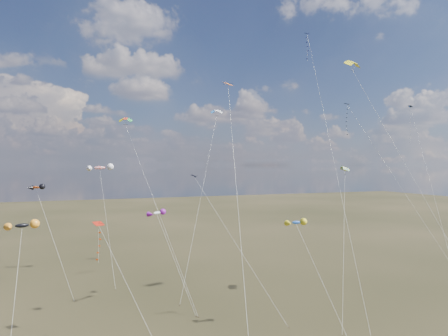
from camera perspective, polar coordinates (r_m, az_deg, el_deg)
name	(u,v)px	position (r m, az deg, el deg)	size (l,w,h in m)	color
diamond_black_high	(353,127)	(78.04, 17.90, 5.53)	(7.97, 20.20, 31.07)	black
diamond_navy_tall	(311,64)	(68.39, 12.34, 14.30)	(11.10, 28.86, 41.93)	#0B0E49
diamond_black_mid	(217,213)	(54.88, -0.97, -6.48)	(8.23, 14.21, 18.06)	black
diamond_red_low	(101,246)	(47.78, -17.18, -10.60)	(6.33, 10.17, 12.99)	#AA1A0B
diamond_navy_right	(412,132)	(76.08, 25.32, 4.63)	(8.73, 17.36, 29.82)	navy
diamond_orange_center	(233,151)	(41.38, 1.36, 2.47)	(7.36, 22.55, 29.38)	orange
parafoil_yellow	(353,63)	(62.44, 17.97, 14.12)	(3.16, 24.31, 35.11)	gold
parafoil_blue_white	(216,112)	(76.89, -1.08, 8.05)	(13.48, 19.12, 30.43)	blue
parafoil_striped	(345,168)	(62.15, 16.89, 0.06)	(10.79, 13.21, 19.73)	#E2BC0C
parafoil_tricolor	(126,120)	(65.08, -13.84, 6.67)	(8.19, 16.86, 27.28)	#D8DB04
novelty_black_orange	(22,226)	(52.15, -26.90, -7.36)	(3.23, 9.66, 13.02)	black
novelty_orange_black	(36,188)	(67.58, -25.26, -2.56)	(6.83, 8.49, 16.55)	#BF4A18
novelty_white_purple	(157,213)	(56.33, -9.53, -6.38)	(5.14, 7.25, 13.25)	silver
novelty_redwhite_stripe	(100,168)	(75.51, -17.32, 0.01)	(4.18, 12.49, 19.68)	red
novelty_blue_yellow	(296,223)	(48.13, 10.32, -7.73)	(2.19, 10.90, 13.12)	#1C4CAB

